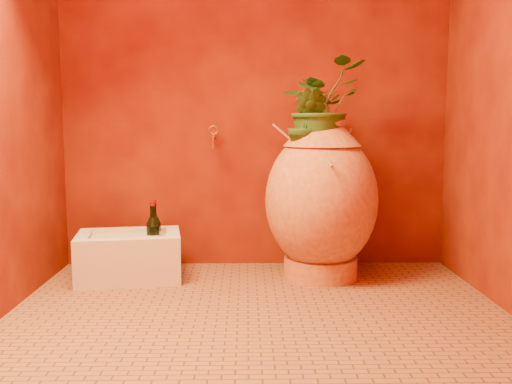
{
  "coord_description": "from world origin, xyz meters",
  "views": [
    {
      "loc": [
        -0.06,
        -2.75,
        0.95
      ],
      "look_at": [
        -0.01,
        0.35,
        0.57
      ],
      "focal_mm": 40.0,
      "sensor_mm": 36.0,
      "label": 1
    }
  ],
  "objects_px": {
    "amphora": "(321,199)",
    "wine_bottle_c": "(153,237)",
    "wine_bottle_a": "(155,233)",
    "wall_tap": "(213,136)",
    "wine_bottle_b": "(153,234)",
    "stone_basin": "(129,257)"
  },
  "relations": [
    {
      "from": "amphora",
      "to": "wine_bottle_c",
      "type": "xyz_separation_m",
      "value": [
        -1.0,
        -0.09,
        -0.21
      ]
    },
    {
      "from": "wine_bottle_c",
      "to": "amphora",
      "type": "bearing_deg",
      "value": 5.37
    },
    {
      "from": "stone_basin",
      "to": "wine_bottle_b",
      "type": "relative_size",
      "value": 2.15
    },
    {
      "from": "wine_bottle_b",
      "to": "wine_bottle_c",
      "type": "xyz_separation_m",
      "value": [
        0.03,
        -0.14,
        0.01
      ]
    },
    {
      "from": "amphora",
      "to": "wine_bottle_c",
      "type": "height_order",
      "value": "amphora"
    },
    {
      "from": "amphora",
      "to": "wine_bottle_c",
      "type": "distance_m",
      "value": 1.03
    },
    {
      "from": "stone_basin",
      "to": "wall_tap",
      "type": "bearing_deg",
      "value": 30.92
    },
    {
      "from": "stone_basin",
      "to": "wine_bottle_c",
      "type": "bearing_deg",
      "value": -24.63
    },
    {
      "from": "wine_bottle_c",
      "to": "wine_bottle_a",
      "type": "bearing_deg",
      "value": 94.79
    },
    {
      "from": "amphora",
      "to": "stone_basin",
      "type": "relative_size",
      "value": 1.47
    },
    {
      "from": "amphora",
      "to": "wall_tap",
      "type": "bearing_deg",
      "value": 157.26
    },
    {
      "from": "wine_bottle_b",
      "to": "wine_bottle_c",
      "type": "relative_size",
      "value": 0.93
    },
    {
      "from": "amphora",
      "to": "wine_bottle_a",
      "type": "distance_m",
      "value": 1.03
    },
    {
      "from": "stone_basin",
      "to": "wine_bottle_c",
      "type": "distance_m",
      "value": 0.22
    },
    {
      "from": "stone_basin",
      "to": "wine_bottle_a",
      "type": "relative_size",
      "value": 2.03
    },
    {
      "from": "wine_bottle_a",
      "to": "wine_bottle_c",
      "type": "relative_size",
      "value": 0.99
    },
    {
      "from": "stone_basin",
      "to": "wall_tap",
      "type": "height_order",
      "value": "wall_tap"
    },
    {
      "from": "stone_basin",
      "to": "wall_tap",
      "type": "distance_m",
      "value": 0.93
    },
    {
      "from": "amphora",
      "to": "stone_basin",
      "type": "height_order",
      "value": "amphora"
    },
    {
      "from": "wine_bottle_a",
      "to": "wine_bottle_b",
      "type": "bearing_deg",
      "value": 127.33
    },
    {
      "from": "wine_bottle_a",
      "to": "wall_tap",
      "type": "bearing_deg",
      "value": 35.68
    },
    {
      "from": "wine_bottle_c",
      "to": "stone_basin",
      "type": "bearing_deg",
      "value": 155.37
    }
  ]
}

